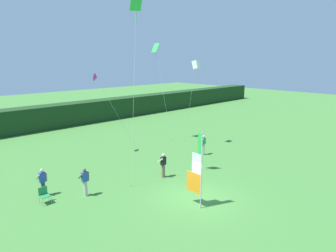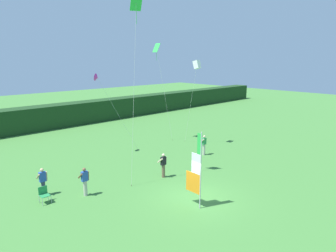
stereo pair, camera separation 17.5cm
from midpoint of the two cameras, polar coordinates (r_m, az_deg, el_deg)
ground_plane at (r=17.25m, az=5.62°, el=-13.76°), size 120.00×120.00×0.00m
distant_treeline at (r=35.69m, az=-23.41°, el=1.43°), size 80.00×2.40×2.61m
banner_flag at (r=15.60m, az=5.82°, el=-8.72°), size 0.06×1.03×4.15m
person_near_banner at (r=18.60m, az=-22.79°, el=-9.76°), size 0.55×0.48×1.64m
person_mid_field at (r=17.76m, az=-15.51°, el=-10.17°), size 0.55×0.48×1.69m
person_far_left at (r=24.30m, az=7.18°, el=-3.58°), size 0.55×0.48×1.65m
person_far_right at (r=19.65m, az=-0.65°, el=-7.49°), size 0.55×0.48×1.65m
folding_chair at (r=17.85m, az=-22.59°, el=-11.96°), size 0.51×0.51×0.89m
kite_white_box_0 at (r=26.04m, az=5.79°, el=11.67°), size 0.53×1.88×7.63m
kite_magenta_delta_1 at (r=23.91m, az=-13.36°, el=9.03°), size 3.40×1.45×6.62m
kite_green_diamond_2 at (r=27.66m, az=-1.89°, el=13.87°), size 1.29×1.39×9.10m
kite_green_diamond_3 at (r=18.34m, az=-5.94°, el=20.57°), size 1.51×0.89×11.26m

